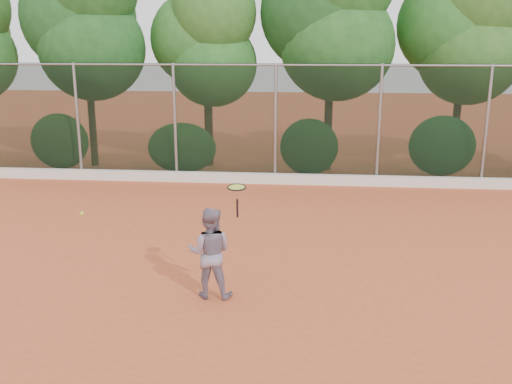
{
  "coord_description": "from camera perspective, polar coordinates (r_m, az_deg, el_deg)",
  "views": [
    {
      "loc": [
        1.02,
        -9.65,
        4.04
      ],
      "look_at": [
        0.0,
        1.0,
        1.25
      ],
      "focal_mm": 40.0,
      "sensor_mm": 36.0,
      "label": 1
    }
  ],
  "objects": [
    {
      "name": "foliage_backdrop",
      "position": [
        18.7,
        0.68,
        15.72
      ],
      "size": [
        23.7,
        3.63,
        7.55
      ],
      "color": "#45311A",
      "rests_on": "ground"
    },
    {
      "name": "tennis_racket",
      "position": [
        8.73,
        -1.94,
        0.23
      ],
      "size": [
        0.31,
        0.32,
        0.53
      ],
      "color": "black",
      "rests_on": "ground"
    },
    {
      "name": "tennis_ball_in_flight",
      "position": [
        9.63,
        -17.03,
        -2.07
      ],
      "size": [
        0.07,
        0.07,
        0.07
      ],
      "color": "#C4E032",
      "rests_on": "ground"
    },
    {
      "name": "concrete_curb",
      "position": [
        16.95,
        1.87,
        1.34
      ],
      "size": [
        24.0,
        0.2,
        0.3
      ],
      "primitive_type": "cube",
      "color": "silver",
      "rests_on": "ground"
    },
    {
      "name": "chainlink_fence",
      "position": [
        16.82,
        1.96,
        7.16
      ],
      "size": [
        24.09,
        0.09,
        3.5
      ],
      "color": "black",
      "rests_on": "ground"
    },
    {
      "name": "ground",
      "position": [
        10.51,
        -0.52,
        -7.99
      ],
      "size": [
        80.0,
        80.0,
        0.0
      ],
      "primitive_type": "plane",
      "color": "#CC5730",
      "rests_on": "ground"
    },
    {
      "name": "tennis_player",
      "position": [
        9.32,
        -4.61,
        -6.06
      ],
      "size": [
        0.75,
        0.6,
        1.51
      ],
      "primitive_type": "imported",
      "rotation": [
        0.0,
        0.0,
        3.11
      ],
      "color": "gray",
      "rests_on": "ground"
    }
  ]
}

